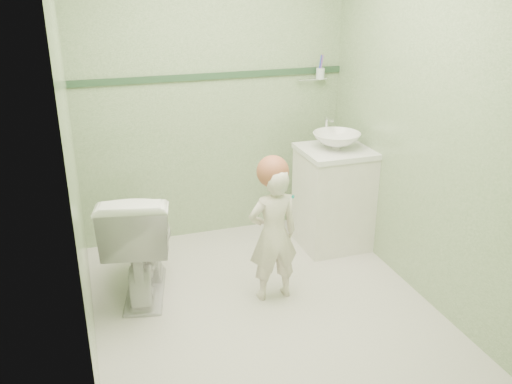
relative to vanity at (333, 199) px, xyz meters
name	(u,v)px	position (x,y,z in m)	size (l,w,h in m)	color
ground	(263,306)	(-0.84, -0.70, -0.40)	(2.50, 2.50, 0.00)	beige
room_shell	(264,136)	(-0.84, -0.70, 0.80)	(2.50, 2.54, 2.40)	#8BAB79
trim_stripe	(213,76)	(-0.84, 0.54, 0.95)	(2.20, 0.02, 0.05)	#2A4A30
vanity	(333,199)	(0.00, 0.00, 0.00)	(0.52, 0.50, 0.80)	silver
counter	(336,151)	(0.00, 0.00, 0.41)	(0.54, 0.52, 0.04)	white
basin	(336,141)	(0.00, 0.00, 0.49)	(0.37, 0.37, 0.13)	white
faucet	(327,125)	(0.00, 0.19, 0.57)	(0.03, 0.13, 0.18)	silver
cup_holder	(319,73)	(0.05, 0.48, 0.93)	(0.26, 0.07, 0.21)	silver
toilet	(140,240)	(-1.58, -0.25, 0.00)	(0.45, 0.79, 0.81)	white
toddler	(273,235)	(-0.73, -0.60, 0.08)	(0.35, 0.23, 0.95)	white
hair_cap	(273,172)	(-0.73, -0.57, 0.52)	(0.21, 0.21, 0.21)	#A1583B
teal_toothbrush	(292,196)	(-0.66, -0.72, 0.40)	(0.11, 0.13, 0.08)	#0D7D75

